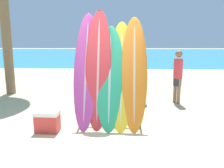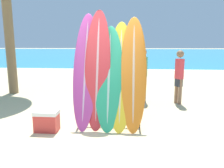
{
  "view_description": "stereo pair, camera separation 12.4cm",
  "coord_description": "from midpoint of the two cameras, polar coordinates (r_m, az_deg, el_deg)",
  "views": [
    {
      "loc": [
        0.57,
        -3.93,
        1.79
      ],
      "look_at": [
        0.25,
        1.34,
        0.81
      ],
      "focal_mm": 35.0,
      "sensor_mm": 36.0,
      "label": 1
    },
    {
      "loc": [
        0.7,
        -3.92,
        1.79
      ],
      "look_at": [
        0.25,
        1.34,
        0.81
      ],
      "focal_mm": 35.0,
      "sensor_mm": 36.0,
      "label": 2
    }
  ],
  "objects": [
    {
      "name": "ground_plane",
      "position": [
        4.36,
        -4.1,
        -13.75
      ],
      "size": [
        160.0,
        160.0,
        0.0
      ],
      "primitive_type": "plane",
      "color": "#CCB789"
    },
    {
      "name": "ocean_water",
      "position": [
        44.43,
        4.05,
        8.21
      ],
      "size": [
        120.0,
        60.0,
        0.01
      ],
      "color": "teal",
      "rests_on": "ground_plane"
    },
    {
      "name": "surfboard_rack",
      "position": [
        4.68,
        -0.07,
        -6.37
      ],
      "size": [
        1.36,
        0.04,
        0.79
      ],
      "color": "#28282D",
      "rests_on": "ground_plane"
    },
    {
      "name": "surfboard_slot_0",
      "position": [
        4.74,
        -6.21,
        3.76
      ],
      "size": [
        0.53,
        1.01,
        2.48
      ],
      "color": "#B23D8E",
      "rests_on": "ground_plane"
    },
    {
      "name": "surfboard_slot_1",
      "position": [
        4.66,
        -3.09,
        4.08
      ],
      "size": [
        0.55,
        0.86,
        2.54
      ],
      "color": "red",
      "rests_on": "ground_plane"
    },
    {
      "name": "surfboard_slot_2",
      "position": [
        4.62,
        -0.03,
        1.87
      ],
      "size": [
        0.59,
        0.94,
        2.19
      ],
      "color": "#289E70",
      "rests_on": "ground_plane"
    },
    {
      "name": "surfboard_slot_3",
      "position": [
        4.64,
        2.99,
        2.49
      ],
      "size": [
        0.54,
        1.0,
        2.29
      ],
      "color": "yellow",
      "rests_on": "ground_plane"
    },
    {
      "name": "surfboard_slot_4",
      "position": [
        4.63,
        6.43,
        3.05
      ],
      "size": [
        0.55,
        1.0,
        2.39
      ],
      "color": "orange",
      "rests_on": "ground_plane"
    },
    {
      "name": "person_near_water",
      "position": [
        6.76,
        8.52,
        2.81
      ],
      "size": [
        0.28,
        0.26,
        1.64
      ],
      "rotation": [
        0.0,
        0.0,
        0.58
      ],
      "color": "#846047",
      "rests_on": "ground_plane"
    },
    {
      "name": "person_mid_beach",
      "position": [
        11.46,
        -2.25,
        6.02
      ],
      "size": [
        0.28,
        0.23,
        1.63
      ],
      "rotation": [
        0.0,
        0.0,
        2.75
      ],
      "color": "#846047",
      "rests_on": "ground_plane"
    },
    {
      "name": "person_far_left",
      "position": [
        6.78,
        17.63,
        2.26
      ],
      "size": [
        0.24,
        0.27,
        1.6
      ],
      "rotation": [
        0.0,
        0.0,
        5.22
      ],
      "color": "#846047",
      "rests_on": "ground_plane"
    },
    {
      "name": "cooler_box",
      "position": [
        4.75,
        -15.95,
        -9.22
      ],
      "size": [
        0.49,
        0.31,
        0.43
      ],
      "color": "red",
      "rests_on": "ground_plane"
    }
  ]
}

